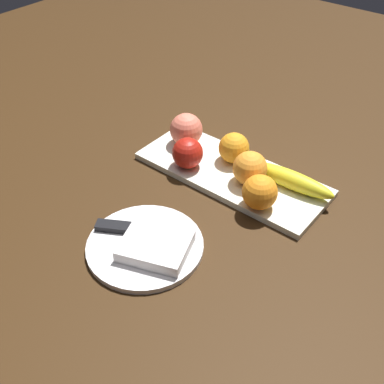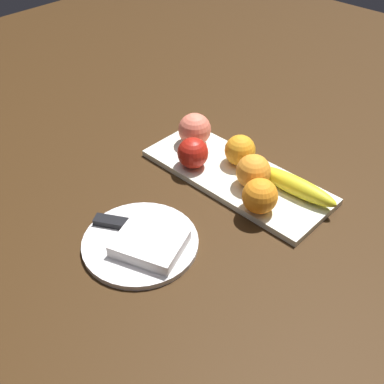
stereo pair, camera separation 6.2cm
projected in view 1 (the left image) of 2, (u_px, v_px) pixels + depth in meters
The scene contains 11 objects.
ground_plane at pixel (203, 175), 1.02m from camera, with size 2.40×2.40×0.00m, color #321E0C.
fruit_tray at pixel (231, 174), 1.01m from camera, with size 0.41×0.16×0.01m, color white.
apple at pixel (188, 153), 1.00m from camera, with size 0.07×0.07×0.07m, color #AC1B11.
banana at pixel (291, 180), 0.95m from camera, with size 0.18×0.04×0.04m, color yellow.
orange_near_apple at pixel (250, 168), 0.96m from camera, with size 0.07×0.07×0.07m, color orange.
orange_near_banana at pixel (234, 148), 1.02m from camera, with size 0.07×0.07×0.07m, color orange.
orange_center at pixel (260, 192), 0.90m from camera, with size 0.07×0.07×0.07m, color orange.
peach at pixel (186, 130), 1.06m from camera, with size 0.07×0.07×0.07m, color #EB735A.
dinner_plate at pixel (145, 246), 0.85m from camera, with size 0.21×0.21×0.01m, color white.
folded_napkin at pixel (155, 246), 0.83m from camera, with size 0.12×0.10×0.02m, color white.
knife at pixel (128, 229), 0.87m from camera, with size 0.17×0.11×0.01m.
Camera 1 is at (0.48, -0.64, 0.62)m, focal length 44.44 mm.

